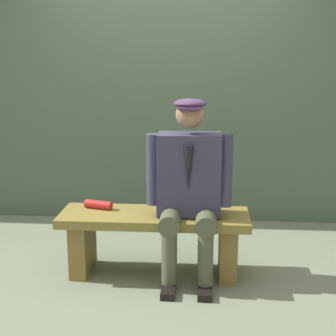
# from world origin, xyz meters

# --- Properties ---
(ground_plane) EXTENTS (30.00, 30.00, 0.00)m
(ground_plane) POSITION_xyz_m (0.00, 0.00, 0.00)
(ground_plane) COLOR #646E58
(bench) EXTENTS (1.41, 0.46, 0.48)m
(bench) POSITION_xyz_m (0.00, 0.00, 0.33)
(bench) COLOR olive
(bench) RESTS_ON ground
(seated_man) EXTENTS (0.63, 0.58, 1.33)m
(seated_man) POSITION_xyz_m (-0.26, 0.06, 0.74)
(seated_man) COLOR #303045
(seated_man) RESTS_ON ground
(rolled_magazine) EXTENTS (0.23, 0.12, 0.06)m
(rolled_magazine) POSITION_xyz_m (0.44, -0.09, 0.51)
(rolled_magazine) COLOR #B21E1E
(rolled_magazine) RESTS_ON bench
(stadium_wall) EXTENTS (12.00, 0.24, 2.49)m
(stadium_wall) POSITION_xyz_m (0.00, -1.42, 1.25)
(stadium_wall) COLOR #435542
(stadium_wall) RESTS_ON ground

